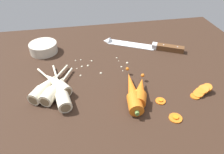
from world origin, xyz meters
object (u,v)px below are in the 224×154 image
object	(u,v)px
parsnip_front	(46,87)
parsnip_back	(56,83)
carrot_slice_stack	(201,91)
carrot_slice_stray_mid	(176,118)
whole_carrot	(133,92)
carrot_slice_stray_near	(161,101)
parsnip_mid_left	(61,91)
prep_bowl	(43,47)
parsnip_mid_right	(55,89)
whole_carrot_second	(140,91)
chefs_knife	(141,45)

from	to	relation	value
parsnip_front	parsnip_back	distance (cm)	3.44
carrot_slice_stack	carrot_slice_stray_mid	bearing A→B (deg)	-145.72
whole_carrot	carrot_slice_stray_near	distance (cm)	8.80
parsnip_mid_left	prep_bowl	xyz separation A→B (cm)	(-7.09, 28.52, 0.17)
parsnip_front	parsnip_back	bearing A→B (deg)	16.67
carrot_slice_stray_near	parsnip_mid_right	bearing A→B (deg)	163.29
parsnip_back	carrot_slice_stray_near	size ratio (longest dim) A/B	5.59
whole_carrot_second	prep_bowl	xyz separation A→B (cm)	(-30.94, 33.20, 0.05)
parsnip_mid_right	prep_bowl	world-z (taller)	same
chefs_knife	carrot_slice_stray_near	xyz separation A→B (cm)	(-3.91, -33.87, -0.29)
whole_carrot_second	parsnip_mid_left	bearing A→B (deg)	168.90
parsnip_back	carrot_slice_stack	distance (cm)	45.77
whole_carrot	prep_bowl	size ratio (longest dim) A/B	1.99
parsnip_mid_right	carrot_slice_stray_mid	distance (cm)	36.82
parsnip_front	prep_bowl	bearing A→B (deg)	95.41
whole_carrot_second	parsnip_back	size ratio (longest dim) A/B	0.86
parsnip_mid_left	parsnip_back	bearing A→B (deg)	108.82
parsnip_back	whole_carrot	bearing A→B (deg)	-20.57
whole_carrot_second	parsnip_mid_right	xyz separation A→B (cm)	(-25.69, 6.10, -0.12)
parsnip_mid_right	prep_bowl	xyz separation A→B (cm)	(-5.25, 27.10, 0.17)
chefs_knife	whole_carrot	size ratio (longest dim) A/B	1.48
carrot_slice_stray_mid	whole_carrot	bearing A→B (deg)	132.01
prep_bowl	parsnip_mid_right	bearing A→B (deg)	-79.04
whole_carrot_second	carrot_slice_stray_mid	xyz separation A→B (cm)	(7.16, -10.44, -1.74)
parsnip_mid_right	parsnip_back	xyz separation A→B (cm)	(0.45, 2.64, 0.00)
whole_carrot_second	carrot_slice_stray_near	bearing A→B (deg)	-30.59
whole_carrot	carrot_slice_stack	size ratio (longest dim) A/B	2.84
carrot_slice_stack	parsnip_front	bearing A→B (deg)	168.15
whole_carrot	prep_bowl	world-z (taller)	whole_carrot
parsnip_mid_right	parsnip_mid_left	bearing A→B (deg)	-37.79
whole_carrot	whole_carrot_second	xyz separation A→B (cm)	(2.39, -0.17, -0.00)
parsnip_front	parsnip_mid_left	size ratio (longest dim) A/B	0.80
whole_carrot	carrot_slice_stray_near	xyz separation A→B (cm)	(7.91, -3.43, -1.74)
chefs_knife	parsnip_front	size ratio (longest dim) A/B	1.70
parsnip_mid_right	chefs_knife	bearing A→B (deg)	34.90
carrot_slice_stray_near	prep_bowl	bearing A→B (deg)	135.00
chefs_knife	prep_bowl	size ratio (longest dim) A/B	2.94
parsnip_mid_right	carrot_slice_stack	size ratio (longest dim) A/B	2.33
parsnip_back	parsnip_front	bearing A→B (deg)	-163.33
carrot_slice_stray_near	carrot_slice_stray_mid	distance (cm)	7.36
carrot_slice_stray_near	carrot_slice_stray_mid	bearing A→B (deg)	-77.12
carrot_slice_stray_near	parsnip_front	bearing A→B (deg)	162.07
chefs_knife	parsnip_mid_left	bearing A→B (deg)	-142.08
whole_carrot	parsnip_mid_left	bearing A→B (deg)	168.13
parsnip_back	carrot_slice_stray_mid	world-z (taller)	parsnip_back
chefs_knife	carrot_slice_stray_mid	world-z (taller)	chefs_knife
chefs_knife	parsnip_back	size ratio (longest dim) A/B	1.90
whole_carrot_second	parsnip_front	distance (cm)	29.57
chefs_knife	whole_carrot_second	distance (cm)	32.06
whole_carrot	parsnip_front	bearing A→B (deg)	163.81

